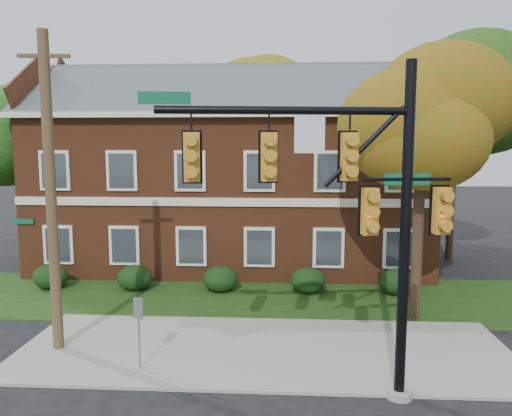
# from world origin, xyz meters

# --- Properties ---
(ground) EXTENTS (120.00, 120.00, 0.00)m
(ground) POSITION_xyz_m (0.00, 0.00, 0.00)
(ground) COLOR black
(ground) RESTS_ON ground
(sidewalk) EXTENTS (14.00, 5.00, 0.08)m
(sidewalk) POSITION_xyz_m (0.00, 1.00, 0.04)
(sidewalk) COLOR gray
(sidewalk) RESTS_ON ground
(grass_strip) EXTENTS (30.00, 6.00, 0.04)m
(grass_strip) POSITION_xyz_m (0.00, 6.00, 0.02)
(grass_strip) COLOR #193811
(grass_strip) RESTS_ON ground
(apartment_building) EXTENTS (18.80, 8.80, 9.74)m
(apartment_building) POSITION_xyz_m (-2.00, 11.95, 4.99)
(apartment_building) COLOR brown
(apartment_building) RESTS_ON ground
(hedge_far_left) EXTENTS (1.40, 1.26, 1.05)m
(hedge_far_left) POSITION_xyz_m (-9.00, 6.70, 0.53)
(hedge_far_left) COLOR black
(hedge_far_left) RESTS_ON ground
(hedge_left) EXTENTS (1.40, 1.26, 1.05)m
(hedge_left) POSITION_xyz_m (-5.50, 6.70, 0.53)
(hedge_left) COLOR black
(hedge_left) RESTS_ON ground
(hedge_center) EXTENTS (1.40, 1.26, 1.05)m
(hedge_center) POSITION_xyz_m (-2.00, 6.70, 0.53)
(hedge_center) COLOR black
(hedge_center) RESTS_ON ground
(hedge_right) EXTENTS (1.40, 1.26, 1.05)m
(hedge_right) POSITION_xyz_m (1.50, 6.70, 0.53)
(hedge_right) COLOR black
(hedge_right) RESTS_ON ground
(hedge_far_right) EXTENTS (1.40, 1.26, 1.05)m
(hedge_far_right) POSITION_xyz_m (5.00, 6.70, 0.53)
(hedge_far_right) COLOR black
(hedge_far_right) RESTS_ON ground
(tree_near_right) EXTENTS (4.50, 4.25, 8.58)m
(tree_near_right) POSITION_xyz_m (5.22, 3.87, 6.67)
(tree_near_right) COLOR black
(tree_near_right) RESTS_ON ground
(tree_left_rear) EXTENTS (5.40, 5.10, 8.88)m
(tree_left_rear) POSITION_xyz_m (-11.73, 10.84, 6.68)
(tree_left_rear) COLOR black
(tree_left_rear) RESTS_ON ground
(tree_right_rear) EXTENTS (6.30, 5.95, 10.62)m
(tree_right_rear) POSITION_xyz_m (9.31, 12.81, 8.12)
(tree_right_rear) COLOR black
(tree_right_rear) RESTS_ON ground
(tree_far_rear) EXTENTS (6.84, 6.46, 11.52)m
(tree_far_rear) POSITION_xyz_m (-0.66, 19.79, 8.84)
(tree_far_rear) COLOR black
(tree_far_rear) RESTS_ON ground
(traffic_signal) EXTENTS (6.87, 1.17, 7.72)m
(traffic_signal) POSITION_xyz_m (1.90, -1.63, 4.79)
(traffic_signal) COLOR gray
(traffic_signal) RESTS_ON ground
(utility_pole) EXTENTS (1.39, 0.32, 8.94)m
(utility_pole) POSITION_xyz_m (-5.91, 0.73, 4.54)
(utility_pole) COLOR #503F25
(utility_pole) RESTS_ON ground
(sign_post) EXTENTS (0.28, 0.15, 1.98)m
(sign_post) POSITION_xyz_m (-3.18, -0.46, 1.34)
(sign_post) COLOR slate
(sign_post) RESTS_ON ground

